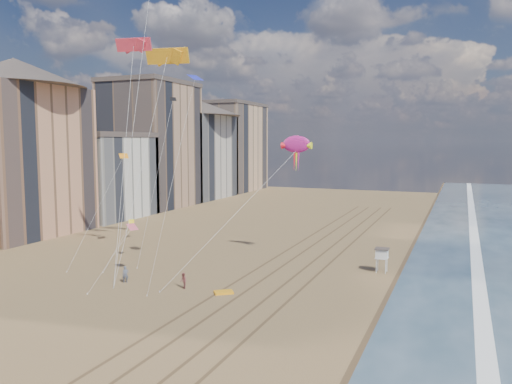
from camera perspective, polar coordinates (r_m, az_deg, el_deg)
ground at (r=36.71m, az=-16.10°, el=-18.93°), size 260.00×260.00×0.00m
wet_sand at (r=67.59m, az=20.36°, el=-7.56°), size 260.00×260.00×0.00m
foam at (r=67.58m, az=23.95°, el=-7.70°), size 260.00×260.00×0.00m
tracks at (r=60.78m, az=4.08°, el=-8.69°), size 7.68×120.00×0.01m
buildings at (r=113.30m, az=-13.62°, el=4.82°), size 34.72×131.35×29.00m
lifeguard_stand at (r=60.20m, az=14.20°, el=-6.86°), size 1.58×1.58×2.85m
grounded_kite at (r=51.21m, az=-3.72°, el=-11.36°), size 2.22×2.08×0.21m
show_kite at (r=63.40m, az=4.63°, el=5.42°), size 6.18×9.85×24.82m
kite_flyer_a at (r=56.28m, az=-14.70°, el=-9.10°), size 0.79×0.75×1.83m
kite_flyer_b at (r=52.97m, az=-8.31°, el=-10.00°), size 1.01×1.03×1.68m
parafoils at (r=65.31m, az=-11.54°, el=17.67°), size 7.75×8.70×8.84m
small_kites at (r=61.28m, az=-11.83°, el=4.84°), size 18.32×11.31×17.61m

